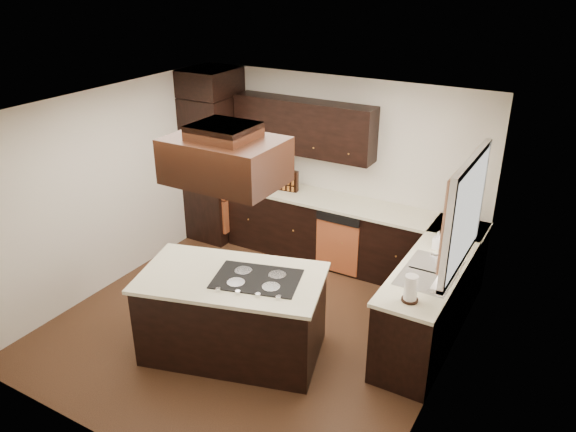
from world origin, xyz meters
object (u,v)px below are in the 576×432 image
Objects in this scene: oven_column at (215,168)px; island at (233,316)px; range_hood at (225,160)px; spice_rack at (286,180)px.

oven_column is 2.97m from island.
island is 1.71× the size of range_hood.
range_hood is 3.00× the size of spice_rack.
island is 2.49m from spice_rack.
island is 1.72m from range_hood.
island is at bearing -50.19° from oven_column.
spice_rack is at bearing 107.08° from range_hood.
oven_column is at bearing 175.31° from spice_rack.
range_hood is 2.67m from spice_rack.
oven_column is 6.05× the size of spice_rack.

